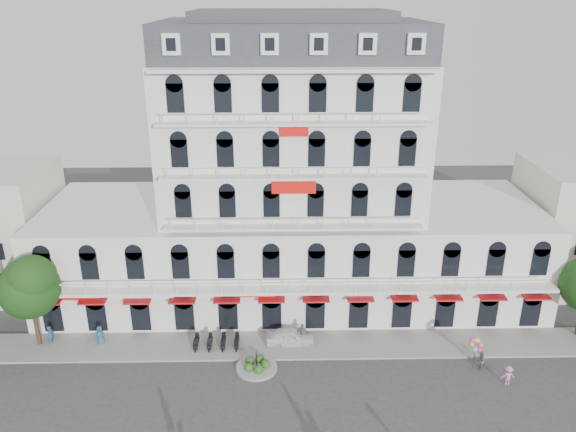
{
  "coord_description": "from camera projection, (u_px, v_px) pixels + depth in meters",
  "views": [
    {
      "loc": [
        -1.27,
        -29.92,
        27.16
      ],
      "look_at": [
        -0.49,
        10.0,
        11.15
      ],
      "focal_mm": 35.0,
      "sensor_mm": 36.0,
      "label": 1
    }
  ],
  "objects": [
    {
      "name": "main_building",
      "position": [
        292.0,
        195.0,
        50.89
      ],
      "size": [
        45.0,
        15.0,
        25.8
      ],
      "color": "silver",
      "rests_on": "ground"
    },
    {
      "name": "parked_car",
      "position": [
        290.0,
        337.0,
        46.28
      ],
      "size": [
        4.05,
        1.71,
        1.37
      ],
      "primitive_type": "imported",
      "rotation": [
        0.0,
        0.0,
        1.6
      ],
      "color": "white",
      "rests_on": "ground"
    },
    {
      "name": "pedestrian_left",
      "position": [
        100.0,
        335.0,
        46.1
      ],
      "size": [
        0.87,
        0.57,
        1.75
      ],
      "primitive_type": "imported",
      "rotation": [
        0.0,
        0.0,
        0.02
      ],
      "color": "#24526E",
      "rests_on": "ground"
    },
    {
      "name": "tree_west_inner",
      "position": [
        29.0,
        285.0,
        44.2
      ],
      "size": [
        4.76,
        4.76,
        8.25
      ],
      "color": "#382314",
      "rests_on": "ground"
    },
    {
      "name": "sidewalk",
      "position": [
        294.0,
        345.0,
        46.22
      ],
      "size": [
        53.0,
        4.0,
        0.16
      ],
      "primitive_type": "cube",
      "color": "gray",
      "rests_on": "ground"
    },
    {
      "name": "pedestrian_far",
      "position": [
        51.0,
        336.0,
        46.01
      ],
      "size": [
        0.63,
        0.77,
        1.81
      ],
      "primitive_type": "imported",
      "rotation": [
        0.0,
        0.0,
        1.22
      ],
      "color": "navy",
      "rests_on": "ground"
    },
    {
      "name": "balloon_vendor",
      "position": [
        478.0,
        354.0,
        43.04
      ],
      "size": [
        1.36,
        1.27,
        2.45
      ],
      "color": "#57585F",
      "rests_on": "ground"
    },
    {
      "name": "pedestrian_right",
      "position": [
        508.0,
        376.0,
        41.39
      ],
      "size": [
        1.04,
        0.6,
        1.6
      ],
      "primitive_type": "imported",
      "rotation": [
        0.0,
        0.0,
        3.15
      ],
      "color": "pink",
      "rests_on": "ground"
    },
    {
      "name": "parked_scooter_row",
      "position": [
        217.0,
        348.0,
        45.95
      ],
      "size": [
        4.4,
        1.8,
        1.1
      ],
      "primitive_type": null,
      "color": "black",
      "rests_on": "ground"
    },
    {
      "name": "traffic_island",
      "position": [
        257.0,
        366.0,
        43.31
      ],
      "size": [
        3.2,
        3.2,
        1.6
      ],
      "color": "gray",
      "rests_on": "ground"
    },
    {
      "name": "ground",
      "position": [
        298.0,
        424.0,
        37.9
      ],
      "size": [
        120.0,
        120.0,
        0.0
      ],
      "primitive_type": "plane",
      "color": "#38383A",
      "rests_on": "ground"
    },
    {
      "name": "pedestrian_mid",
      "position": [
        302.0,
        333.0,
        46.4
      ],
      "size": [
        1.07,
        0.58,
        1.74
      ],
      "primitive_type": "imported",
      "rotation": [
        0.0,
        0.0,
        2.99
      ],
      "color": "slate",
      "rests_on": "ground"
    }
  ]
}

